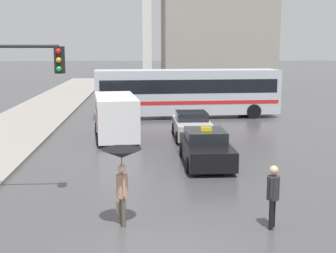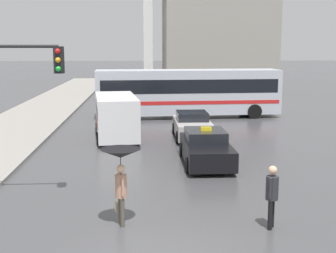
# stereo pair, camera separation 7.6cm
# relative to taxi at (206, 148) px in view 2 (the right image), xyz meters

# --- Properties ---
(taxi) EXTENTS (1.91, 4.42, 1.54)m
(taxi) POSITION_rel_taxi_xyz_m (0.00, 0.00, 0.00)
(taxi) COLOR black
(taxi) RESTS_ON ground_plane
(sedan_red) EXTENTS (1.91, 4.20, 1.36)m
(sedan_red) POSITION_rel_taxi_xyz_m (0.05, 5.51, -0.00)
(sedan_red) COLOR #B7B2AD
(sedan_red) RESTS_ON ground_plane
(ambulance_van) EXTENTS (2.57, 5.35, 2.24)m
(ambulance_van) POSITION_rel_taxi_xyz_m (-3.95, 5.64, 0.60)
(ambulance_van) COLOR silver
(ambulance_van) RESTS_ON ground_plane
(city_bus) EXTENTS (12.50, 3.21, 3.22)m
(city_bus) POSITION_rel_taxi_xyz_m (0.55, 12.91, 1.14)
(city_bus) COLOR #B2B7C1
(city_bus) RESTS_ON ground_plane
(pedestrian_with_umbrella) EXTENTS (1.07, 1.07, 2.11)m
(pedestrian_with_umbrella) POSITION_rel_taxi_xyz_m (-3.20, -6.61, 1.06)
(pedestrian_with_umbrella) COLOR #4C473D
(pedestrian_with_umbrella) RESTS_ON ground_plane
(pedestrian_man) EXTENTS (0.45, 0.45, 1.71)m
(pedestrian_man) POSITION_rel_taxi_xyz_m (0.77, -7.05, 0.37)
(pedestrian_man) COLOR black
(pedestrian_man) RESTS_ON ground_plane
(monument_cross) EXTENTS (6.16, 0.90, 14.01)m
(monument_cross) POSITION_rel_taxi_xyz_m (-1.87, 28.73, 7.30)
(monument_cross) COLOR white
(monument_cross) RESTS_ON ground_plane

